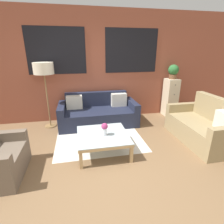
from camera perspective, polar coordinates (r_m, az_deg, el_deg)
The scene contains 10 objects.
ground_plane at distance 2.96m, azimuth 1.21°, elevation -18.60°, with size 16.00×16.00×0.00m, color brown.
wall_back_brick at distance 4.75m, azimuth -5.30°, elevation 14.49°, with size 8.40×0.09×2.80m.
rug at distance 3.93m, azimuth -4.26°, elevation -8.08°, with size 1.83×1.62×0.00m.
couch_dark at distance 4.51m, azimuth -4.55°, elevation -0.48°, with size 1.94×0.88×0.78m.
settee_vintage at distance 4.12m, azimuth 27.64°, elevation -4.38°, with size 0.80×1.53×0.92m.
coffee_table at distance 3.26m, azimuth -3.02°, elevation -8.08°, with size 0.92×0.92×0.36m.
floor_lamp at distance 4.37m, azimuth -21.40°, elevation 12.45°, with size 0.45×0.45×1.56m.
drawer_cabinet at distance 5.31m, azimuth 18.48°, elevation 4.50°, with size 0.33×0.39×1.07m.
potted_plant at distance 5.18m, azimuth 19.38°, elevation 12.47°, with size 0.28×0.28×0.39m.
flower_vase at distance 3.15m, azimuth -2.43°, elevation -5.28°, with size 0.12×0.12×0.23m.
Camera 1 is at (-0.52, -2.26, 1.83)m, focal length 28.00 mm.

